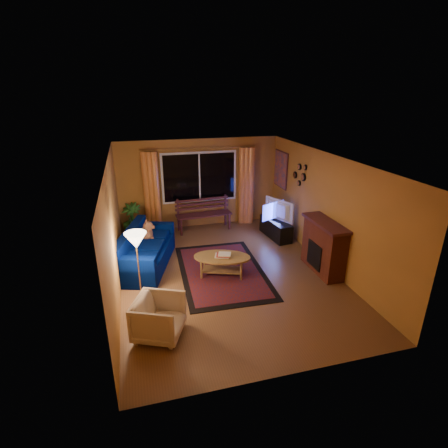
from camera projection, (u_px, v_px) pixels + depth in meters
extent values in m
cube|color=brown|center=(228.00, 274.00, 7.63)|extent=(4.50, 6.00, 0.02)
cube|color=white|center=(228.00, 159.00, 6.71)|extent=(4.50, 6.00, 0.02)
cube|color=#B67933|center=(199.00, 184.00, 9.87)|extent=(4.50, 0.02, 2.50)
cube|color=#B67933|center=(113.00, 231.00, 6.62)|extent=(0.02, 6.00, 2.50)
cube|color=#B67933|center=(326.00, 211.00, 7.71)|extent=(0.02, 6.00, 2.50)
cube|color=black|center=(200.00, 177.00, 9.74)|extent=(2.00, 0.02, 1.30)
cylinder|color=#BF8C3F|center=(199.00, 149.00, 9.41)|extent=(3.20, 0.03, 0.03)
cylinder|color=orange|center=(152.00, 193.00, 9.48)|extent=(0.36, 0.36, 2.24)
cylinder|color=orange|center=(246.00, 186.00, 10.13)|extent=(0.36, 0.36, 2.24)
cube|color=#3D181C|center=(204.00, 222.00, 9.87)|extent=(1.58, 0.56, 0.46)
imported|color=#235B1E|center=(132.00, 220.00, 9.40)|extent=(0.62, 0.62, 0.91)
cube|color=#000D46|center=(146.00, 249.00, 7.82)|extent=(1.50, 2.26, 0.85)
imported|color=beige|center=(159.00, 316.00, 5.60)|extent=(0.92, 0.95, 0.75)
cylinder|color=#BF8C3F|center=(139.00, 268.00, 6.46)|extent=(0.26, 0.26, 1.37)
cube|color=#6D1404|center=(222.00, 271.00, 7.71)|extent=(1.90, 2.90, 0.02)
cylinder|color=olive|center=(222.00, 265.00, 7.50)|extent=(1.55, 1.55, 0.44)
cube|color=black|center=(276.00, 229.00, 9.41)|extent=(0.51, 1.19, 0.48)
imported|color=black|center=(277.00, 210.00, 9.22)|extent=(0.52, 0.94, 0.56)
cube|color=maroon|center=(324.00, 248.00, 7.56)|extent=(0.40, 1.20, 1.10)
cube|color=#E95A12|center=(281.00, 169.00, 9.76)|extent=(0.04, 0.76, 0.96)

